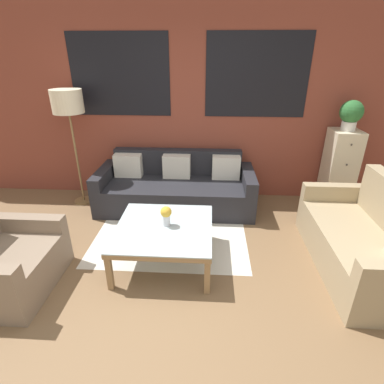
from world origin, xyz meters
TOP-DOWN VIEW (x-y plane):
  - ground_plane at (0.00, 0.00)m, footprint 16.00×16.00m
  - wall_back_brick at (0.00, 2.44)m, footprint 8.40×0.09m
  - rug at (-0.13, 1.23)m, footprint 1.87×1.57m
  - couch_dark at (-0.15, 1.95)m, footprint 2.22×0.88m
  - settee_vintage at (1.96, 0.66)m, footprint 0.80×1.66m
  - armchair_corner at (-1.60, 0.16)m, footprint 0.80×0.95m
  - coffee_table at (-0.13, 0.65)m, footprint 1.01×1.01m
  - floor_lamp at (-1.59, 2.01)m, footprint 0.42×0.42m
  - drawer_cabinet at (2.20, 2.15)m, footprint 0.39×0.43m
  - potted_plant at (2.20, 2.15)m, footprint 0.30×0.30m
  - flower_vase at (-0.11, 0.68)m, footprint 0.12×0.12m

SIDE VIEW (x-z plane):
  - ground_plane at x=0.00m, z-range 0.00..0.00m
  - rug at x=-0.13m, z-range 0.00..0.00m
  - armchair_corner at x=-1.60m, z-range -0.14..0.70m
  - couch_dark at x=-0.15m, z-range -0.11..0.67m
  - settee_vintage at x=1.96m, z-range -0.15..0.77m
  - coffee_table at x=-0.13m, z-range 0.16..0.59m
  - flower_vase at x=-0.11m, z-range 0.45..0.67m
  - drawer_cabinet at x=2.20m, z-range 0.00..1.13m
  - potted_plant at x=2.20m, z-range 1.15..1.55m
  - wall_back_brick at x=0.00m, z-range 0.01..2.81m
  - floor_lamp at x=-1.59m, z-range 0.61..2.27m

